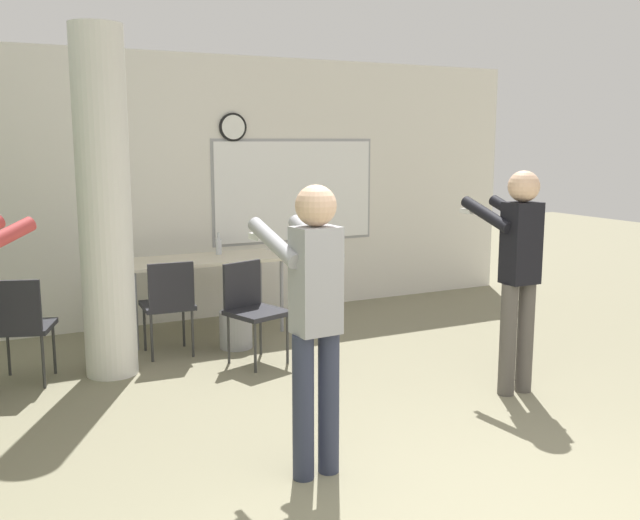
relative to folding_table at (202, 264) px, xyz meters
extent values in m
cube|color=silver|center=(0.13, 0.65, 0.69)|extent=(8.00, 0.12, 2.80)
cylinder|color=black|center=(0.56, 0.58, 1.34)|extent=(0.30, 0.03, 0.30)
cylinder|color=white|center=(0.56, 0.56, 1.34)|extent=(0.26, 0.01, 0.25)
cube|color=#99999E|center=(1.28, 0.59, 0.64)|extent=(1.96, 0.01, 1.16)
cube|color=white|center=(1.28, 0.58, 0.64)|extent=(1.90, 0.02, 1.10)
cylinder|color=silver|center=(-1.06, -0.87, 0.69)|extent=(0.42, 0.42, 2.80)
cube|color=beige|center=(0.00, 0.00, 0.04)|extent=(1.58, 0.69, 0.03)
cylinder|color=gray|center=(-0.73, -0.29, -0.34)|extent=(0.04, 0.04, 0.73)
cylinder|color=gray|center=(0.73, -0.29, -0.34)|extent=(0.04, 0.04, 0.73)
cylinder|color=gray|center=(-0.73, 0.29, -0.34)|extent=(0.04, 0.04, 0.73)
cylinder|color=gray|center=(0.73, 0.29, -0.34)|extent=(0.04, 0.04, 0.73)
cylinder|color=silver|center=(0.23, 0.15, 0.13)|extent=(0.06, 0.06, 0.16)
cylinder|color=silver|center=(0.23, 0.15, 0.25)|extent=(0.02, 0.02, 0.07)
cylinder|color=#B2B2B7|center=(0.12, -0.62, -0.53)|extent=(0.31, 0.31, 0.35)
cube|color=#232328|center=(-1.71, -0.77, -0.26)|extent=(0.56, 0.56, 0.04)
cube|color=#232328|center=(-1.78, -0.96, -0.04)|extent=(0.38, 0.16, 0.40)
cylinder|color=#333333|center=(-1.49, -0.66, -0.49)|extent=(0.02, 0.02, 0.43)
cylinder|color=#333333|center=(-1.83, -0.54, -0.49)|extent=(0.02, 0.02, 0.43)
cylinder|color=#333333|center=(-1.60, -1.00, -0.49)|extent=(0.02, 0.02, 0.43)
cube|color=#232328|center=(0.12, -1.16, -0.26)|extent=(0.55, 0.55, 0.04)
cube|color=#232328|center=(0.06, -0.96, -0.04)|extent=(0.39, 0.15, 0.40)
cylinder|color=#333333|center=(0.01, -1.38, -0.49)|extent=(0.02, 0.02, 0.43)
cylinder|color=#333333|center=(0.35, -1.27, -0.49)|extent=(0.02, 0.02, 0.43)
cylinder|color=#333333|center=(-0.10, -1.04, -0.49)|extent=(0.02, 0.02, 0.43)
cylinder|color=#333333|center=(0.24, -0.93, -0.49)|extent=(0.02, 0.02, 0.43)
cube|color=#232328|center=(-0.50, -0.53, -0.26)|extent=(0.46, 0.46, 0.04)
cube|color=#232328|center=(-0.51, -0.74, -0.04)|extent=(0.40, 0.05, 0.40)
cylinder|color=#333333|center=(-0.31, -0.36, -0.49)|extent=(0.02, 0.02, 0.43)
cylinder|color=#333333|center=(-0.67, -0.34, -0.49)|extent=(0.02, 0.02, 0.43)
cylinder|color=#333333|center=(-0.33, -0.72, -0.49)|extent=(0.02, 0.02, 0.43)
cylinder|color=#333333|center=(-0.69, -0.70, -0.49)|extent=(0.02, 0.02, 0.43)
cylinder|color=#2D3347|center=(-0.27, -3.25, -0.29)|extent=(0.12, 0.12, 0.85)
cylinder|color=#2D3347|center=(-0.43, -3.26, -0.29)|extent=(0.12, 0.12, 0.85)
cube|color=#99999E|center=(-0.35, -3.25, 0.44)|extent=(0.26, 0.21, 0.60)
sphere|color=#D8AD8C|center=(-0.35, -3.25, 0.85)|extent=(0.23, 0.23, 0.23)
cylinder|color=#99999E|center=(-0.23, -3.01, 0.63)|extent=(0.12, 0.54, 0.24)
cylinder|color=#99999E|center=(-0.50, -3.02, 0.63)|extent=(0.12, 0.54, 0.24)
cube|color=white|center=(-0.52, -2.78, 0.64)|extent=(0.04, 0.13, 0.04)
cylinder|color=#514C47|center=(1.70, -2.72, -0.28)|extent=(0.12, 0.12, 0.86)
cylinder|color=#514C47|center=(1.53, -2.71, -0.28)|extent=(0.12, 0.12, 0.86)
cube|color=black|center=(1.61, -2.72, 0.45)|extent=(0.25, 0.20, 0.61)
sphere|color=#D8AD8C|center=(1.61, -2.72, 0.87)|extent=(0.23, 0.23, 0.23)
cylinder|color=black|center=(1.75, -2.47, 0.65)|extent=(0.09, 0.54, 0.24)
cylinder|color=black|center=(1.48, -2.47, 0.65)|extent=(0.09, 0.54, 0.24)
cube|color=white|center=(1.48, -2.23, 0.65)|extent=(0.04, 0.13, 0.04)
camera|label=1|loc=(-2.06, -6.72, 1.21)|focal=40.00mm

